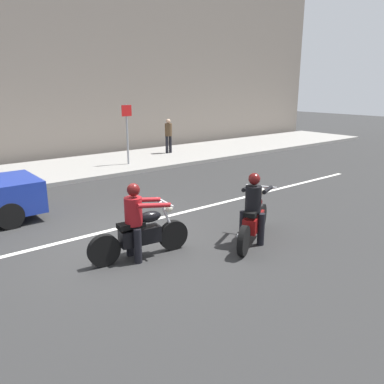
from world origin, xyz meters
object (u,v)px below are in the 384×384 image
Objects in this scene: street_sign_post at (127,128)px; pedestrian_bystander at (168,133)px; motorcycle_with_rider_black_leather at (254,213)px; motorcycle_with_rider_crimson at (139,227)px.

street_sign_post reaches higher than pedestrian_bystander.
street_sign_post is 1.49× the size of pedestrian_bystander.
motorcycle_with_rider_black_leather is 0.81× the size of street_sign_post.
pedestrian_bystander is at bearing 52.04° from motorcycle_with_rider_crimson.
motorcycle_with_rider_crimson is 1.29× the size of pedestrian_bystander.
pedestrian_bystander is at bearing 22.78° from street_sign_post.
street_sign_post is at bearing 61.95° from motorcycle_with_rider_crimson.
street_sign_post is 3.20m from pedestrian_bystander.
pedestrian_bystander reaches higher than motorcycle_with_rider_black_leather.
motorcycle_with_rider_black_leather reaches higher than motorcycle_with_rider_crimson.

